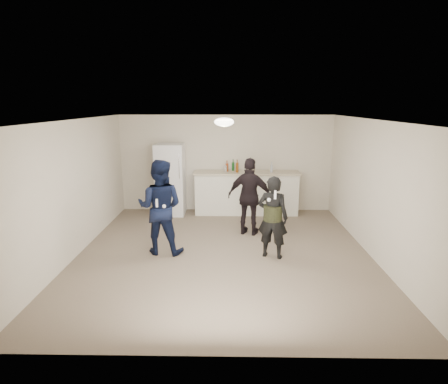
{
  "coord_description": "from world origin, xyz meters",
  "views": [
    {
      "loc": [
        0.12,
        -6.68,
        2.79
      ],
      "look_at": [
        0.0,
        0.2,
        1.15
      ],
      "focal_mm": 30.0,
      "sensor_mm": 36.0,
      "label": 1
    }
  ],
  "objects_px": {
    "counter": "(246,193)",
    "man": "(160,207)",
    "spectator": "(250,197)",
    "fridge": "(170,179)",
    "shaker": "(225,169)",
    "woman": "(273,217)"
  },
  "relations": [
    {
      "from": "counter",
      "to": "man",
      "type": "height_order",
      "value": "man"
    },
    {
      "from": "counter",
      "to": "spectator",
      "type": "relative_size",
      "value": 1.56
    },
    {
      "from": "fridge",
      "to": "shaker",
      "type": "distance_m",
      "value": 1.42
    },
    {
      "from": "man",
      "to": "woman",
      "type": "height_order",
      "value": "man"
    },
    {
      "from": "counter",
      "to": "spectator",
      "type": "bearing_deg",
      "value": -89.53
    },
    {
      "from": "spectator",
      "to": "fridge",
      "type": "bearing_deg",
      "value": -20.34
    },
    {
      "from": "shaker",
      "to": "man",
      "type": "bearing_deg",
      "value": -114.39
    },
    {
      "from": "man",
      "to": "spectator",
      "type": "height_order",
      "value": "man"
    },
    {
      "from": "man",
      "to": "shaker",
      "type": "bearing_deg",
      "value": -107.83
    },
    {
      "from": "fridge",
      "to": "woman",
      "type": "xyz_separation_m",
      "value": [
        2.3,
        -2.76,
        -0.13
      ]
    },
    {
      "from": "counter",
      "to": "woman",
      "type": "height_order",
      "value": "woman"
    },
    {
      "from": "shaker",
      "to": "man",
      "type": "distance_m",
      "value": 2.88
    },
    {
      "from": "counter",
      "to": "fridge",
      "type": "xyz_separation_m",
      "value": [
        -1.93,
        -0.07,
        0.38
      ]
    },
    {
      "from": "counter",
      "to": "shaker",
      "type": "xyz_separation_m",
      "value": [
        -0.54,
        -0.03,
        0.65
      ]
    },
    {
      "from": "counter",
      "to": "shaker",
      "type": "relative_size",
      "value": 15.29
    },
    {
      "from": "woman",
      "to": "shaker",
      "type": "bearing_deg",
      "value": -53.25
    },
    {
      "from": "shaker",
      "to": "woman",
      "type": "distance_m",
      "value": 2.97
    },
    {
      "from": "fridge",
      "to": "spectator",
      "type": "relative_size",
      "value": 1.08
    },
    {
      "from": "shaker",
      "to": "spectator",
      "type": "height_order",
      "value": "spectator"
    },
    {
      "from": "fridge",
      "to": "shaker",
      "type": "bearing_deg",
      "value": 1.77
    },
    {
      "from": "fridge",
      "to": "man",
      "type": "height_order",
      "value": "fridge"
    },
    {
      "from": "fridge",
      "to": "man",
      "type": "bearing_deg",
      "value": -85.31
    }
  ]
}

